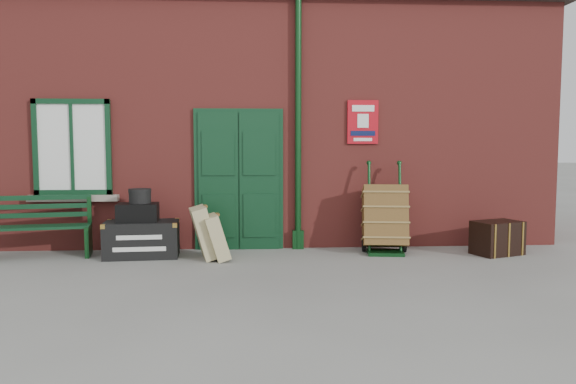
{
  "coord_description": "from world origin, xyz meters",
  "views": [
    {
      "loc": [
        -0.08,
        -7.54,
        1.71
      ],
      "look_at": [
        0.44,
        0.6,
        1.0
      ],
      "focal_mm": 35.0,
      "sensor_mm": 36.0,
      "label": 1
    }
  ],
  "objects": [
    {
      "name": "bench",
      "position": [
        -3.32,
        1.02,
        0.48
      ],
      "size": [
        1.6,
        0.72,
        0.96
      ],
      "rotation": [
        0.0,
        0.0,
        0.16
      ],
      "color": "black",
      "rests_on": "ground"
    },
    {
      "name": "suitcase_back",
      "position": [
        -0.79,
        0.71,
        0.4
      ],
      "size": [
        0.51,
        0.62,
        0.79
      ],
      "primitive_type": "cube",
      "rotation": [
        0.0,
        -0.27,
        0.19
      ],
      "color": "tan",
      "rests_on": "ground"
    },
    {
      "name": "hatbox",
      "position": [
        -1.77,
        0.95,
        0.92
      ],
      "size": [
        0.35,
        0.35,
        0.22
      ],
      "primitive_type": "cylinder",
      "rotation": [
        0.0,
        0.0,
        0.07
      ],
      "color": "black",
      "rests_on": "strongbox"
    },
    {
      "name": "houdini_trunk",
      "position": [
        -1.75,
        0.92,
        0.27
      ],
      "size": [
        1.12,
        0.67,
        0.54
      ],
      "primitive_type": "cube",
      "rotation": [
        0.0,
        0.0,
        0.07
      ],
      "color": "black",
      "rests_on": "ground"
    },
    {
      "name": "strongbox",
      "position": [
        -1.8,
        0.92,
        0.68
      ],
      "size": [
        0.62,
        0.47,
        0.27
      ],
      "primitive_type": "cube",
      "rotation": [
        0.0,
        0.0,
        0.07
      ],
      "color": "black",
      "rests_on": "houdini_trunk"
    },
    {
      "name": "dark_trunk",
      "position": [
        3.68,
        0.78,
        0.26
      ],
      "size": [
        0.83,
        0.69,
        0.52
      ],
      "primitive_type": "cube",
      "rotation": [
        0.0,
        0.0,
        0.37
      ],
      "color": "black",
      "rests_on": "ground"
    },
    {
      "name": "ground",
      "position": [
        0.0,
        0.0,
        0.0
      ],
      "size": [
        80.0,
        80.0,
        0.0
      ],
      "primitive_type": "plane",
      "color": "gray",
      "rests_on": "ground"
    },
    {
      "name": "suitcase_front",
      "position": [
        -0.61,
        0.61,
        0.34
      ],
      "size": [
        0.46,
        0.55,
        0.68
      ],
      "primitive_type": "cube",
      "rotation": [
        0.0,
        -0.29,
        0.19
      ],
      "color": "tan",
      "rests_on": "ground"
    },
    {
      "name": "porter_trolley",
      "position": [
        1.98,
        1.05,
        0.54
      ],
      "size": [
        0.77,
        0.82,
        1.4
      ],
      "rotation": [
        0.0,
        0.0,
        -0.13
      ],
      "color": "#0C3314",
      "rests_on": "ground"
    },
    {
      "name": "station_building",
      "position": [
        -0.0,
        3.49,
        2.16
      ],
      "size": [
        10.3,
        4.3,
        4.36
      ],
      "color": "#94352F",
      "rests_on": "ground"
    }
  ]
}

